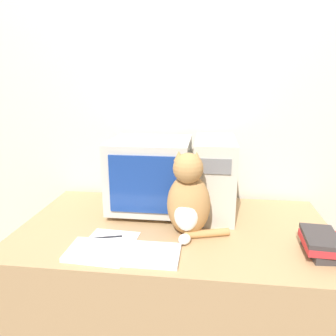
{
  "coord_description": "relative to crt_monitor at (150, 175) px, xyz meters",
  "views": [
    {
      "loc": [
        0.15,
        -0.99,
        1.38
      ],
      "look_at": [
        -0.04,
        0.47,
        0.98
      ],
      "focal_mm": 35.0,
      "sensor_mm": 36.0,
      "label": 1
    }
  ],
  "objects": [
    {
      "name": "desk",
      "position": [
        0.15,
        -0.18,
        -0.55
      ],
      "size": [
        1.44,
        0.83,
        0.71
      ],
      "color": "tan",
      "rests_on": "ground_plane"
    },
    {
      "name": "cat",
      "position": [
        0.21,
        -0.26,
        -0.03
      ],
      "size": [
        0.29,
        0.22,
        0.38
      ],
      "rotation": [
        0.0,
        0.0,
        -0.1
      ],
      "color": "#B7844C",
      "rests_on": "desk"
    },
    {
      "name": "computer_tower",
      "position": [
        0.33,
        0.01,
        -0.0
      ],
      "size": [
        0.2,
        0.39,
        0.39
      ],
      "color": "beige",
      "rests_on": "desk"
    },
    {
      "name": "paper_sheet",
      "position": [
        -0.11,
        -0.41,
        -0.19
      ],
      "size": [
        0.23,
        0.31,
        0.0
      ],
      "color": "white",
      "rests_on": "desk"
    },
    {
      "name": "wall_back",
      "position": [
        0.15,
        0.3,
        0.35
      ],
      "size": [
        7.0,
        0.05,
        2.5
      ],
      "color": "beige",
      "rests_on": "ground_plane"
    },
    {
      "name": "book_stack",
      "position": [
        0.75,
        -0.36,
        -0.15
      ],
      "size": [
        0.16,
        0.21,
        0.08
      ],
      "color": "#383333",
      "rests_on": "desk"
    },
    {
      "name": "crt_monitor",
      "position": [
        0.0,
        0.0,
        0.0
      ],
      "size": [
        0.4,
        0.38,
        0.38
      ],
      "color": "#BCB7AD",
      "rests_on": "desk"
    },
    {
      "name": "keyboard",
      "position": [
        -0.03,
        -0.46,
        -0.18
      ],
      "size": [
        0.45,
        0.18,
        0.02
      ],
      "color": "silver",
      "rests_on": "desk"
    },
    {
      "name": "pen",
      "position": [
        -0.14,
        -0.34,
        -0.19
      ],
      "size": [
        0.14,
        0.05,
        0.01
      ],
      "color": "black",
      "rests_on": "desk"
    }
  ]
}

